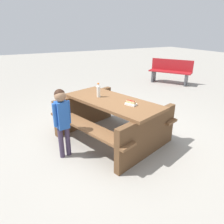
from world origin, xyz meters
TOP-DOWN VIEW (x-y plane):
  - ground_plane at (0.00, 0.00)m, footprint 30.00×30.00m
  - picnic_table at (0.00, 0.00)m, footprint 2.14×1.88m
  - soda_bottle at (-0.27, -0.14)m, footprint 0.06×0.06m
  - hotdog_tray at (0.37, 0.15)m, footprint 0.21×0.18m
  - child_in_coat at (0.16, -0.92)m, footprint 0.18×0.27m
  - park_bench_near at (-2.73, 3.82)m, footprint 1.48×1.14m

SIDE VIEW (x-z plane):
  - ground_plane at x=0.00m, z-range 0.00..0.00m
  - picnic_table at x=0.00m, z-range 0.07..0.82m
  - park_bench_near at x=-2.73m, z-range 0.02..0.87m
  - child_in_coat at x=0.16m, z-range 0.15..1.26m
  - hotdog_tray at x=0.37m, z-range 0.74..0.82m
  - soda_bottle at x=-0.27m, z-range 0.74..1.00m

